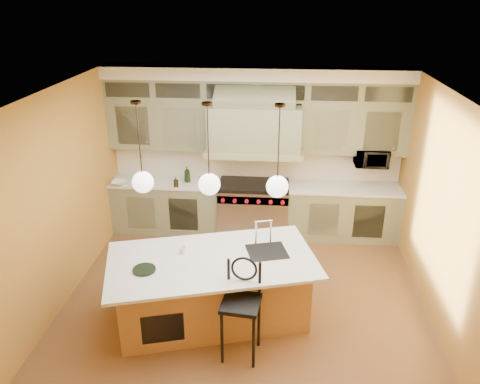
# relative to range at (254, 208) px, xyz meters

# --- Properties ---
(floor) EXTENTS (5.00, 5.00, 0.00)m
(floor) POSITION_rel_range_xyz_m (0.00, -2.14, -0.49)
(floor) COLOR brown
(floor) RESTS_ON ground
(ceiling) EXTENTS (5.00, 5.00, 0.00)m
(ceiling) POSITION_rel_range_xyz_m (0.00, -2.14, 2.41)
(ceiling) COLOR white
(ceiling) RESTS_ON wall_back
(wall_back) EXTENTS (5.00, 0.00, 5.00)m
(wall_back) POSITION_rel_range_xyz_m (0.00, 0.36, 0.96)
(wall_back) COLOR #AF7C30
(wall_back) RESTS_ON ground
(wall_front) EXTENTS (5.00, 0.00, 5.00)m
(wall_front) POSITION_rel_range_xyz_m (0.00, -4.64, 0.96)
(wall_front) COLOR #AF7C30
(wall_front) RESTS_ON ground
(wall_left) EXTENTS (0.00, 5.00, 5.00)m
(wall_left) POSITION_rel_range_xyz_m (-2.50, -2.14, 0.96)
(wall_left) COLOR #AF7C30
(wall_left) RESTS_ON ground
(wall_right) EXTENTS (0.00, 5.00, 5.00)m
(wall_right) POSITION_rel_range_xyz_m (2.50, -2.14, 0.96)
(wall_right) COLOR #AF7C30
(wall_right) RESTS_ON ground
(back_cabinetry) EXTENTS (5.00, 0.77, 2.90)m
(back_cabinetry) POSITION_rel_range_xyz_m (0.00, 0.09, 0.94)
(back_cabinetry) COLOR #71795A
(back_cabinetry) RESTS_ON floor
(range) EXTENTS (1.20, 0.74, 0.96)m
(range) POSITION_rel_range_xyz_m (0.00, 0.00, 0.00)
(range) COLOR silver
(range) RESTS_ON floor
(kitchen_island) EXTENTS (2.86, 2.02, 1.35)m
(kitchen_island) POSITION_rel_range_xyz_m (-0.39, -2.39, -0.01)
(kitchen_island) COLOR #A16739
(kitchen_island) RESTS_ON floor
(counter_stool) EXTENTS (0.48, 0.48, 1.24)m
(counter_stool) POSITION_rel_range_xyz_m (0.03, -3.03, 0.23)
(counter_stool) COLOR black
(counter_stool) RESTS_ON floor
(microwave) EXTENTS (0.54, 0.37, 0.30)m
(microwave) POSITION_rel_range_xyz_m (1.95, 0.11, 0.96)
(microwave) COLOR black
(microwave) RESTS_ON back_cabinetry
(oil_bottle_a) EXTENTS (0.13, 0.13, 0.29)m
(oil_bottle_a) POSITION_rel_range_xyz_m (-1.16, 0.01, 0.60)
(oil_bottle_a) COLOR black
(oil_bottle_a) RESTS_ON back_cabinetry
(oil_bottle_b) EXTENTS (0.09, 0.09, 0.18)m
(oil_bottle_b) POSITION_rel_range_xyz_m (-1.31, -0.22, 0.54)
(oil_bottle_b) COLOR black
(oil_bottle_b) RESTS_ON back_cabinetry
(fruit_bowl) EXTENTS (0.29, 0.29, 0.07)m
(fruit_bowl) POSITION_rel_range_xyz_m (-2.30, -0.22, 0.49)
(fruit_bowl) COLOR white
(fruit_bowl) RESTS_ON back_cabinetry
(cup) EXTENTS (0.10, 0.10, 0.09)m
(cup) POSITION_rel_range_xyz_m (-0.78, -2.32, 0.48)
(cup) COLOR white
(cup) RESTS_ON kitchen_island
(pendant_left) EXTENTS (0.26, 0.26, 1.11)m
(pendant_left) POSITION_rel_range_xyz_m (-1.20, -2.39, 1.46)
(pendant_left) COLOR #2D2319
(pendant_left) RESTS_ON ceiling
(pendant_center) EXTENTS (0.26, 0.26, 1.11)m
(pendant_center) POSITION_rel_range_xyz_m (-0.40, -2.39, 1.46)
(pendant_center) COLOR #2D2319
(pendant_center) RESTS_ON ceiling
(pendant_right) EXTENTS (0.26, 0.26, 1.11)m
(pendant_right) POSITION_rel_range_xyz_m (0.40, -2.39, 1.46)
(pendant_right) COLOR #2D2319
(pendant_right) RESTS_ON ceiling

